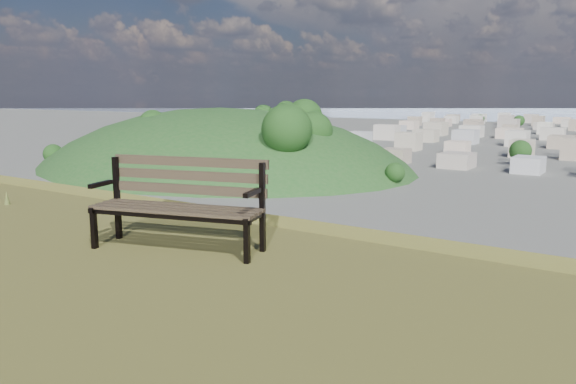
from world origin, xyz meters
The scene contains 2 objects.
park_bench centered at (-0.24, 2.74, 25.51)m, with size 1.82×1.01×0.91m.
green_wooded_hill centered at (-129.93, 154.28, 0.12)m, with size 166.91×133.53×83.45m.
Camera 1 is at (3.74, -1.26, 26.55)m, focal length 35.00 mm.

